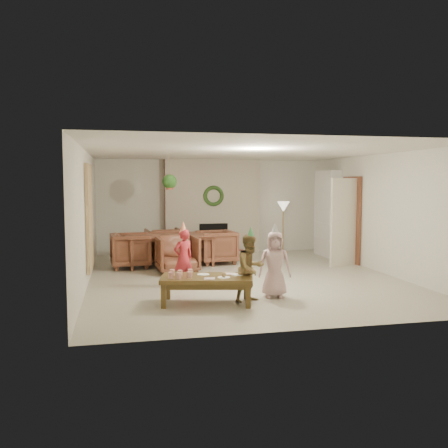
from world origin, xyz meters
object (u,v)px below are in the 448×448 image
object	(u,v)px
dining_chair_left	(131,250)
child_pink	(275,264)
dining_chair_right	(216,247)
child_red	(183,258)
dining_chair_near	(177,254)
coffee_table_top	(206,278)
dining_table	(170,250)
dining_chair_far	(163,244)
child_plaid	(250,268)

from	to	relation	value
dining_chair_left	child_pink	size ratio (longest dim) A/B	0.78
dining_chair_right	child_red	xyz separation A→B (m)	(-1.08, -2.37, 0.14)
dining_chair_near	dining_chair_right	bearing A→B (deg)	38.66
dining_chair_right	coffee_table_top	bearing A→B (deg)	-18.25
dining_table	dining_chair_far	distance (m)	0.88
dining_chair_near	child_plaid	world-z (taller)	child_plaid
child_red	child_pink	size ratio (longest dim) A/B	0.96
dining_chair_left	coffee_table_top	distance (m)	3.65
dining_chair_far	child_plaid	distance (m)	4.58
dining_table	dining_chair_near	world-z (taller)	dining_chair_near
dining_chair_near	child_red	bearing A→B (deg)	-96.78
dining_chair_far	dining_chair_left	world-z (taller)	same
child_pink	dining_chair_far	bearing A→B (deg)	123.38
coffee_table_top	dining_table	bearing A→B (deg)	105.35
dining_chair_far	dining_chair_near	bearing A→B (deg)	90.00
dining_table	child_pink	distance (m)	3.65
dining_chair_left	child_pink	world-z (taller)	child_pink
dining_chair_far	dining_chair_right	distance (m)	1.41
dining_chair_far	child_pink	xyz separation A→B (m)	(1.47, -4.25, 0.16)
child_red	child_plaid	size ratio (longest dim) A/B	0.98
dining_chair_near	child_plaid	xyz separation A→B (m)	(0.85, -2.70, 0.15)
dining_table	child_pink	bearing A→B (deg)	-72.05
dining_table	coffee_table_top	bearing A→B (deg)	-91.09
dining_table	dining_chair_right	size ratio (longest dim) A/B	2.34
dining_table	child_pink	xyz separation A→B (m)	(1.40, -3.37, 0.20)
dining_table	dining_chair_far	bearing A→B (deg)	90.00
dining_chair_far	dining_chair_right	xyz separation A→B (m)	(1.17, -0.79, 0.00)
dining_chair_far	dining_chair_left	bearing A→B (deg)	45.00
coffee_table_top	child_red	world-z (taller)	child_red
dining_chair_far	coffee_table_top	xyz separation A→B (m)	(0.29, -4.43, 0.01)
dining_chair_right	child_pink	world-z (taller)	child_pink
dining_chair_near	dining_chair_far	world-z (taller)	same
child_plaid	child_pink	world-z (taller)	child_pink
dining_chair_near	child_pink	size ratio (longest dim) A/B	0.78
dining_chair_far	coffee_table_top	size ratio (longest dim) A/B	0.61
dining_table	child_pink	world-z (taller)	child_pink
dining_chair_far	child_plaid	size ratio (longest dim) A/B	0.79
dining_chair_near	child_plaid	bearing A→B (deg)	-77.05
child_plaid	coffee_table_top	bearing A→B (deg)	150.78
dining_chair_far	child_red	size ratio (longest dim) A/B	0.81
coffee_table_top	child_red	size ratio (longest dim) A/B	1.33
child_red	dining_chair_left	bearing A→B (deg)	-91.63
dining_chair_near	coffee_table_top	size ratio (longest dim) A/B	0.61
dining_chair_right	dining_chair_near	bearing A→B (deg)	-51.34
child_red	dining_chair_right	bearing A→B (deg)	-138.25
dining_table	dining_chair_far	world-z (taller)	dining_chair_far
dining_chair_near	child_red	distance (m)	1.41
child_red	child_pink	distance (m)	1.76
coffee_table_top	child_red	distance (m)	1.28
child_plaid	child_pink	size ratio (longest dim) A/B	0.98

